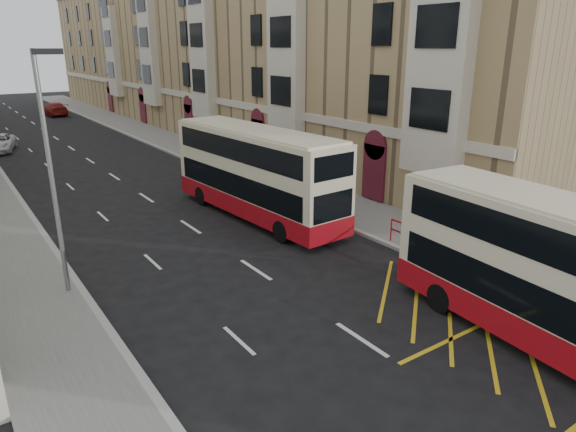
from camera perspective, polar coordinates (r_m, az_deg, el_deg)
ground at (r=13.60m, az=20.33°, el=-20.13°), size 200.00×200.00×0.00m
pavement_right at (r=40.40m, az=-8.64°, el=6.58°), size 4.00×120.00×0.15m
kerb_right at (r=39.59m, az=-11.24°, el=6.19°), size 0.25×120.00×0.15m
kerb_left at (r=36.68m, az=-28.64°, el=3.31°), size 0.25×120.00×0.15m
road_markings at (r=52.10m, az=-24.16°, el=7.75°), size 10.00×110.00×0.01m
terrace_right at (r=56.42m, az=-9.73°, el=17.46°), size 10.75×79.00×15.25m
guard_railing at (r=20.59m, az=17.88°, el=-3.47°), size 0.06×6.56×1.01m
street_lamp_near at (r=18.21m, az=-24.82°, el=5.36°), size 0.93×0.18×8.00m
double_decker_front at (r=15.76m, az=29.00°, el=-6.56°), size 3.36×10.92×4.29m
double_decker_rear at (r=25.30m, az=-3.57°, el=4.77°), size 3.24×11.29×4.45m
pedestrian_far at (r=20.36m, az=19.16°, el=-3.53°), size 1.03×0.76×1.63m
car_red at (r=70.75m, az=-24.62°, el=10.76°), size 2.84×5.68×1.58m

